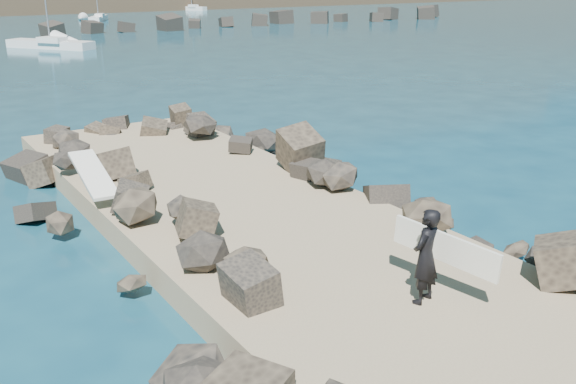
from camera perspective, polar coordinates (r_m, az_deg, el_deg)
name	(u,v)px	position (r m, az deg, el deg)	size (l,w,h in m)	color
ground	(264,242)	(14.79, -2.12, -4.45)	(800.00, 800.00, 0.00)	#0F384C
jetty	(315,261)	(13.14, 2.39, -6.15)	(6.00, 26.00, 0.60)	#8C7759
riprap_left	(172,278)	(12.18, -10.29, -7.51)	(2.60, 22.00, 1.00)	black
riprap_right	(404,217)	(15.13, 10.30, -2.16)	(2.60, 22.00, 1.00)	black
breakwater_secondary	(278,20)	(78.94, -0.90, 15.05)	(52.00, 4.00, 1.20)	black
surfboard_resting	(93,178)	(16.58, -16.91, 1.17)	(0.63, 2.52, 0.08)	white
surfer_with_board	(428,255)	(10.90, 12.37, -5.50)	(1.04, 2.02, 1.66)	black
sailboat_c	(51,44)	(57.32, -20.36, 12.22)	(5.90, 7.26, 9.25)	silver
sailboat_f	(192,8)	(111.54, -8.53, 15.85)	(3.41, 5.46, 6.76)	silver
sailboat_d	(99,18)	(89.10, -16.48, 14.59)	(4.07, 6.01, 7.46)	silver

